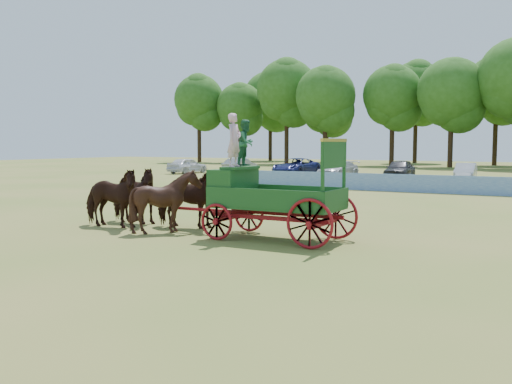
# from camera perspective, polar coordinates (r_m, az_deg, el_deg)

# --- Properties ---
(ground) EXTENTS (160.00, 160.00, 0.00)m
(ground) POSITION_cam_1_polar(r_m,az_deg,el_deg) (17.12, 6.02, -4.76)
(ground) COLOR olive
(ground) RESTS_ON ground
(horse_lead_left) EXTENTS (2.50, 1.34, 2.03)m
(horse_lead_left) POSITION_cam_1_polar(r_m,az_deg,el_deg) (20.01, -14.39, -0.56)
(horse_lead_left) COLOR #32160E
(horse_lead_left) RESTS_ON ground
(horse_lead_right) EXTENTS (2.47, 1.26, 2.03)m
(horse_lead_right) POSITION_cam_1_polar(r_m,az_deg,el_deg) (20.82, -12.29, -0.32)
(horse_lead_right) COLOR #32160E
(horse_lead_right) RESTS_ON ground
(horse_wheel_left) EXTENTS (1.97, 1.79, 2.03)m
(horse_wheel_left) POSITION_cam_1_polar(r_m,az_deg,el_deg) (18.44, -9.00, -0.92)
(horse_wheel_left) COLOR #32160E
(horse_wheel_left) RESTS_ON ground
(horse_wheel_right) EXTENTS (2.57, 1.55, 2.03)m
(horse_wheel_right) POSITION_cam_1_polar(r_m,az_deg,el_deg) (19.31, -6.97, -0.64)
(horse_wheel_right) COLOR #32160E
(horse_wheel_right) RESTS_ON ground
(farm_dray) EXTENTS (6.00, 2.00, 3.75)m
(farm_dray) POSITION_cam_1_polar(r_m,az_deg,el_deg) (17.19, -0.06, 0.68)
(farm_dray) COLOR maroon
(farm_dray) RESTS_ON ground
(sponsor_banner) EXTENTS (26.00, 0.08, 1.05)m
(sponsor_banner) POSITION_cam_1_polar(r_m,az_deg,el_deg) (34.44, 16.49, 0.79)
(sponsor_banner) COLOR #1D4DA0
(sponsor_banner) RESTS_ON ground
(parked_cars) EXTENTS (37.94, 7.00, 1.60)m
(parked_cars) POSITION_cam_1_polar(r_m,az_deg,el_deg) (47.63, 11.88, 2.23)
(parked_cars) COLOR silver
(parked_cars) RESTS_ON ground
(treeline) EXTENTS (90.72, 23.56, 14.82)m
(treeline) POSITION_cam_1_polar(r_m,az_deg,el_deg) (76.12, 22.54, 9.53)
(treeline) COLOR #382314
(treeline) RESTS_ON ground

